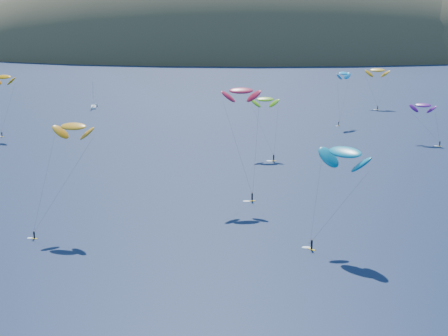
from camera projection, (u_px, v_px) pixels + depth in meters
island at (268, 63)px, 616.53m from camera, size 730.00×300.00×210.00m
sailboat at (94, 106)px, 284.24m from camera, size 9.82×8.41×11.90m
kitesurfer_1 at (3, 77)px, 221.32m from camera, size 10.12×7.96×23.48m
kitesurfer_2 at (73, 127)px, 130.16m from camera, size 12.36×13.12×23.77m
kitesurfer_3 at (265, 99)px, 193.29m from camera, size 8.40×11.91×19.70m
kitesurfer_4 at (343, 73)px, 241.70m from camera, size 8.07×8.57×22.11m
kitesurfer_5 at (345, 152)px, 120.18m from camera, size 12.87×11.99×21.58m
kitesurfer_6 at (423, 105)px, 212.91m from camera, size 9.32×12.56×14.84m
kitesurfer_9 at (241, 91)px, 148.85m from camera, size 9.46×8.38×28.51m
kitesurfer_11 at (377, 70)px, 284.15m from camera, size 11.38×13.82×19.64m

